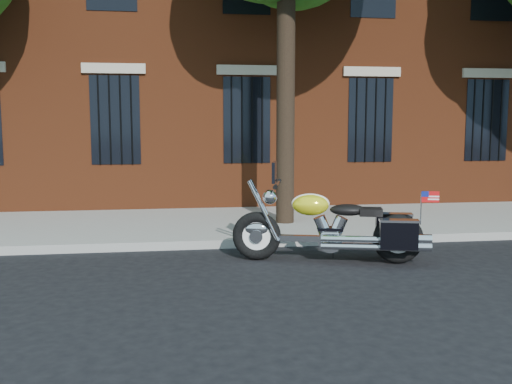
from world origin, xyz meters
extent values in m
plane|color=black|center=(0.00, 0.00, 0.00)|extent=(120.00, 120.00, 0.00)
cube|color=gray|center=(0.00, 1.38, 0.07)|extent=(40.00, 0.16, 0.15)
cube|color=gray|center=(0.00, 3.26, 0.07)|extent=(40.00, 3.60, 0.15)
cube|color=black|center=(0.00, 5.11, 2.20)|extent=(1.10, 0.14, 2.00)
cube|color=#B2A893|center=(0.00, 5.08, 3.35)|extent=(1.40, 0.20, 0.22)
cylinder|color=black|center=(0.00, 5.03, 2.20)|extent=(0.04, 0.04, 2.00)
cylinder|color=black|center=(0.50, 2.90, 2.50)|extent=(0.36, 0.36, 5.00)
torus|color=black|center=(-0.43, 0.42, 0.39)|extent=(0.78, 0.35, 0.76)
torus|color=black|center=(1.67, -0.11, 0.39)|extent=(0.78, 0.35, 0.76)
cylinder|color=white|center=(-0.43, 0.42, 0.39)|extent=(0.57, 0.21, 0.57)
cylinder|color=white|center=(1.67, -0.11, 0.39)|extent=(0.57, 0.21, 0.57)
ellipsoid|color=white|center=(-0.43, 0.42, 0.50)|extent=(0.43, 0.24, 0.22)
ellipsoid|color=yellow|center=(1.67, -0.11, 0.52)|extent=(0.43, 0.25, 0.22)
cube|color=white|center=(0.62, 0.16, 0.37)|extent=(1.69, 0.53, 0.09)
cylinder|color=white|center=(0.68, 0.14, 0.34)|extent=(0.40, 0.29, 0.37)
cylinder|color=white|center=(1.18, -0.20, 0.35)|extent=(1.41, 0.45, 0.10)
ellipsoid|color=yellow|center=(0.38, 0.22, 0.89)|extent=(0.63, 0.45, 0.33)
ellipsoid|color=black|center=(0.93, 0.08, 0.82)|extent=(0.62, 0.45, 0.18)
cube|color=black|center=(1.71, 0.19, 0.51)|extent=(0.58, 0.31, 0.43)
cube|color=black|center=(1.57, -0.39, 0.51)|extent=(0.58, 0.31, 0.43)
cylinder|color=white|center=(-0.12, 0.34, 1.21)|extent=(0.26, 0.87, 0.04)
sphere|color=white|center=(-0.23, 0.37, 1.00)|extent=(0.28, 0.28, 0.23)
cube|color=black|center=(-0.16, 0.35, 1.39)|extent=(0.16, 0.45, 0.32)
cube|color=red|center=(1.97, -0.54, 1.08)|extent=(0.25, 0.08, 0.16)
camera|label=1|loc=(-1.66, -8.24, 2.15)|focal=40.00mm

